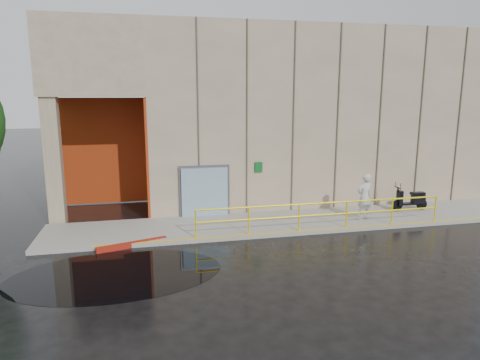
# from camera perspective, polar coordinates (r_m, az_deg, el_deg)

# --- Properties ---
(ground) EXTENTS (120.00, 120.00, 0.00)m
(ground) POSITION_cam_1_polar(r_m,az_deg,el_deg) (12.42, -1.79, -12.84)
(ground) COLOR black
(ground) RESTS_ON ground
(sidewalk) EXTENTS (20.00, 3.00, 0.15)m
(sidewalk) POSITION_cam_1_polar(r_m,az_deg,el_deg) (17.51, 8.43, -5.42)
(sidewalk) COLOR gray
(sidewalk) RESTS_ON ground
(building) EXTENTS (20.00, 10.17, 8.00)m
(building) POSITION_cam_1_polar(r_m,az_deg,el_deg) (23.28, 5.57, 9.10)
(building) COLOR gray
(building) RESTS_ON ground
(guardrail) EXTENTS (9.56, 0.06, 1.03)m
(guardrail) POSITION_cam_1_polar(r_m,az_deg,el_deg) (16.24, 11.01, -4.63)
(guardrail) COLOR yellow
(guardrail) RESTS_ON sidewalk
(person) EXTENTS (0.76, 0.58, 1.87)m
(person) POSITION_cam_1_polar(r_m,az_deg,el_deg) (17.77, 16.27, -2.15)
(person) COLOR silver
(person) RESTS_ON sidewalk
(scooter) EXTENTS (1.63, 0.60, 1.24)m
(scooter) POSITION_cam_1_polar(r_m,az_deg,el_deg) (19.93, 21.81, -1.73)
(scooter) COLOR black
(scooter) RESTS_ON sidewalk
(red_curb) EXTENTS (2.34, 0.89, 0.18)m
(red_curb) POSITION_cam_1_polar(r_m,az_deg,el_deg) (15.10, -14.17, -8.34)
(red_curb) COLOR maroon
(red_curb) RESTS_ON ground
(puddle) EXTENTS (6.19, 3.93, 0.01)m
(puddle) POSITION_cam_1_polar(r_m,az_deg,el_deg) (13.11, -16.19, -11.96)
(puddle) COLOR black
(puddle) RESTS_ON ground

